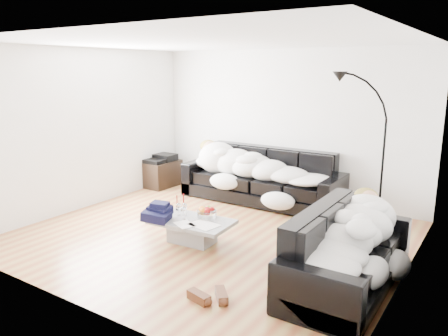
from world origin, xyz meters
The scene contains 24 objects.
ground centered at (0.00, 0.00, 0.00)m, with size 5.00×5.00×0.00m, color #974F2D.
wall_back centered at (0.00, 2.25, 1.30)m, with size 5.00×0.02×2.60m, color silver.
wall_left centered at (-2.50, 0.00, 1.30)m, with size 0.02×4.50×2.60m, color silver.
wall_right centered at (2.50, 0.00, 1.30)m, with size 0.02×4.50×2.60m, color silver.
ceiling centered at (0.00, 0.00, 2.60)m, with size 5.00×5.00×0.00m, color white.
sofa_back centered at (-0.19, 1.76, 0.46)m, with size 2.79×0.96×0.91m, color black.
sofa_right centered at (2.03, -0.39, 0.41)m, with size 2.02×0.87×0.82m, color black.
sleeper_back centered at (-0.19, 1.71, 0.66)m, with size 2.36×0.81×0.47m, color white, non-canonical shape.
sleeper_right centered at (2.03, -0.39, 0.63)m, with size 1.74×0.73×0.42m, color white, non-canonical shape.
teal_cushion centered at (1.97, 0.24, 0.72)m, with size 0.36×0.30×0.20m, color #0C5836.
coffee_table centered at (-0.07, -0.37, 0.16)m, with size 1.07×0.63×0.31m, color #939699.
fruit_bowl centered at (0.04, -0.18, 0.39)m, with size 0.26×0.26×0.16m, color white.
wine_glass_a centered at (-0.27, -0.27, 0.40)m, with size 0.07×0.07×0.17m, color white.
wine_glass_b centered at (-0.33, -0.31, 0.40)m, with size 0.07×0.07×0.17m, color white.
wine_glass_c centered at (-0.17, -0.42, 0.40)m, with size 0.08×0.08×0.18m, color white.
candle_left centered at (-0.50, -0.15, 0.42)m, with size 0.04×0.04×0.21m, color maroon.
candle_right centered at (-0.40, -0.13, 0.44)m, with size 0.04×0.04×0.24m, color maroon.
newspaper_a centered at (0.18, -0.44, 0.32)m, with size 0.36×0.28×0.01m, color silver.
newspaper_b centered at (-0.04, -0.56, 0.32)m, with size 0.28×0.20×0.01m, color silver.
navy_jacket centered at (-0.50, -0.58, 0.49)m, with size 0.37×0.31×0.19m, color black, non-canonical shape.
shoes centered at (0.99, -1.47, 0.05)m, with size 0.46×0.33×0.10m, color #472311, non-canonical shape.
av_cabinet centered at (-2.33, 1.60, 0.25)m, with size 0.50×0.72×0.50m, color black.
stereo centered at (-2.33, 1.60, 0.56)m, with size 0.44×0.34×0.13m, color black.
floor_lamp centered at (1.89, 1.42, 0.98)m, with size 0.72×0.29×1.97m, color black, non-canonical shape.
Camera 1 is at (3.28, -4.70, 2.26)m, focal length 35.00 mm.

